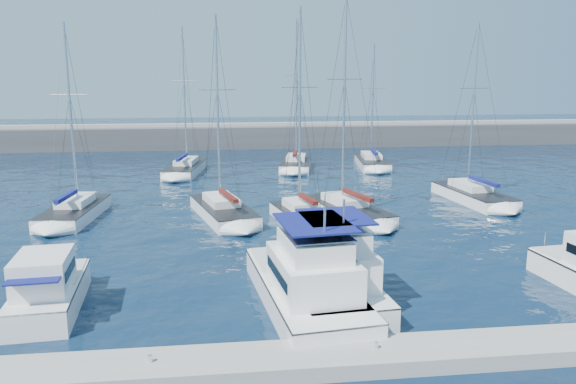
{
  "coord_description": "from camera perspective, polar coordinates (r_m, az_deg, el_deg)",
  "views": [
    {
      "loc": [
        -5.44,
        -29.14,
        10.31
      ],
      "look_at": [
        -1.2,
        5.35,
        3.0
      ],
      "focal_mm": 35.0,
      "sensor_mm": 36.0,
      "label": 1
    }
  ],
  "objects": [
    {
      "name": "motor_yacht_stbd_inner",
      "position": [
        26.18,
        4.1,
        -8.67
      ],
      "size": [
        4.53,
        9.28,
        4.69
      ],
      "rotation": [
        0.0,
        0.0,
        0.09
      ],
      "color": "white",
      "rests_on": "ground"
    },
    {
      "name": "dock",
      "position": [
        21.42,
        8.92,
        -16.13
      ],
      "size": [
        40.0,
        2.2,
        0.6
      ],
      "primitive_type": "cube",
      "color": "gray",
      "rests_on": "ground"
    },
    {
      "name": "sailboat_mid_c",
      "position": [
        39.68,
        1.46,
        -2.36
      ],
      "size": [
        4.22,
        6.95,
        15.11
      ],
      "rotation": [
        0.0,
        0.0,
        0.21
      ],
      "color": "white",
      "rests_on": "ground"
    },
    {
      "name": "sailboat_back_a",
      "position": [
        60.43,
        -10.38,
        2.36
      ],
      "size": [
        4.42,
        9.7,
        15.45
      ],
      "rotation": [
        0.0,
        0.0,
        -0.15
      ],
      "color": "white",
      "rests_on": "ground"
    },
    {
      "name": "sailboat_back_b",
      "position": [
        62.13,
        0.8,
        2.83
      ],
      "size": [
        4.64,
        8.48,
        16.46
      ],
      "rotation": [
        0.0,
        0.0,
        -0.19
      ],
      "color": "white",
      "rests_on": "ground"
    },
    {
      "name": "motor_yacht_port_inner",
      "position": [
        25.27,
        2.01,
        -9.42
      ],
      "size": [
        4.86,
        10.63,
        4.69
      ],
      "rotation": [
        0.0,
        0.0,
        0.11
      ],
      "color": "white",
      "rests_on": "ground"
    },
    {
      "name": "sailboat_mid_d",
      "position": [
        41.32,
        6.05,
        -1.88
      ],
      "size": [
        5.42,
        9.09,
        16.0
      ],
      "rotation": [
        0.0,
        0.0,
        0.28
      ],
      "color": "white",
      "rests_on": "ground"
    },
    {
      "name": "dock_cleat_centre",
      "position": [
        21.23,
        8.95,
        -15.12
      ],
      "size": [
        0.16,
        0.16,
        0.25
      ],
      "primitive_type": "cylinder",
      "color": "silver",
      "rests_on": "dock"
    },
    {
      "name": "sailboat_mid_b",
      "position": [
        41.31,
        -6.6,
        -1.91
      ],
      "size": [
        5.2,
        9.37,
        14.76
      ],
      "rotation": [
        0.0,
        0.0,
        0.25
      ],
      "color": "white",
      "rests_on": "ground"
    },
    {
      "name": "motor_yacht_port_outer",
      "position": [
        27.2,
        -23.2,
        -9.27
      ],
      "size": [
        3.11,
        6.66,
        3.2
      ],
      "rotation": [
        0.0,
        0.0,
        0.08
      ],
      "color": "white",
      "rests_on": "ground"
    },
    {
      "name": "sailboat_back_c",
      "position": [
        64.36,
        8.51,
        2.99
      ],
      "size": [
        4.16,
        9.23,
        13.95
      ],
      "rotation": [
        0.0,
        0.0,
        -0.13
      ],
      "color": "white",
      "rests_on": "ground"
    },
    {
      "name": "breakwater",
      "position": [
        81.85,
        -3.16,
        5.37
      ],
      "size": [
        160.0,
        6.0,
        4.45
      ],
      "color": "#424244",
      "rests_on": "ground"
    },
    {
      "name": "sailboat_mid_a",
      "position": [
        43.67,
        -20.87,
        -1.88
      ],
      "size": [
        3.84,
        8.59,
        14.21
      ],
      "rotation": [
        0.0,
        0.0,
        -0.1
      ],
      "color": "white",
      "rests_on": "ground"
    },
    {
      "name": "sailboat_mid_e",
      "position": [
        48.78,
        18.25,
        -0.31
      ],
      "size": [
        3.96,
        9.12,
        14.72
      ],
      "rotation": [
        0.0,
        0.0,
        0.1
      ],
      "color": "white",
      "rests_on": "ground"
    },
    {
      "name": "dock_cleat_near_port",
      "position": [
        20.68,
        -13.84,
        -16.11
      ],
      "size": [
        0.16,
        0.16,
        0.25
      ],
      "primitive_type": "cylinder",
      "color": "silver",
      "rests_on": "dock"
    },
    {
      "name": "ground",
      "position": [
        31.39,
        3.4,
        -7.32
      ],
      "size": [
        220.0,
        220.0,
        0.0
      ],
      "primitive_type": "plane",
      "color": "black",
      "rests_on": "ground"
    }
  ]
}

